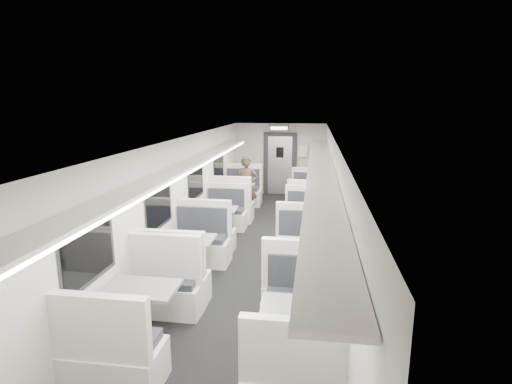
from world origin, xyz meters
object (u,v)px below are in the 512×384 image
(booth_left_a, at_px, (237,198))
(booth_left_b, at_px, (218,223))
(passenger, at_px, (246,187))
(vestibule_door, at_px, (280,164))
(booth_left_c, at_px, (187,259))
(booth_right_d, at_px, (297,333))
(booth_left_d, at_px, (143,314))
(booth_right_a, at_px, (308,200))
(exit_sign, at_px, (279,128))
(booth_right_b, at_px, (306,228))
(booth_right_c, at_px, (303,264))

(booth_left_a, xyz_separation_m, booth_left_b, (0.00, -2.28, -0.04))
(passenger, distance_m, vestibule_door, 2.89)
(booth_left_c, bearing_deg, booth_right_d, -44.42)
(booth_left_b, height_order, booth_left_d, booth_left_d)
(passenger, bearing_deg, booth_right_a, 18.94)
(booth_left_b, xyz_separation_m, exit_sign, (1.00, 4.22, 1.91))
(booth_right_b, bearing_deg, booth_right_c, -90.00)
(booth_right_a, bearing_deg, booth_right_b, -90.00)
(booth_right_d, distance_m, vestibule_door, 9.03)
(booth_right_d, distance_m, exit_sign, 8.73)
(booth_left_b, height_order, booth_right_a, booth_right_a)
(booth_right_c, xyz_separation_m, passenger, (-1.66, 4.11, 0.44))
(booth_left_a, relative_size, exit_sign, 3.74)
(booth_left_a, bearing_deg, booth_right_c, -65.99)
(booth_right_b, height_order, exit_sign, exit_sign)
(booth_left_b, distance_m, booth_right_b, 2.00)
(booth_left_b, height_order, passenger, passenger)
(booth_left_a, height_order, booth_right_d, booth_left_a)
(booth_left_b, height_order, booth_left_c, booth_left_c)
(booth_right_a, relative_size, passenger, 1.27)
(booth_left_b, relative_size, vestibule_door, 0.99)
(booth_left_a, distance_m, booth_left_b, 2.28)
(booth_right_d, bearing_deg, booth_right_a, 90.00)
(booth_right_a, relative_size, exit_sign, 3.44)
(booth_left_b, bearing_deg, booth_left_c, -90.00)
(booth_left_c, height_order, booth_left_d, booth_left_c)
(booth_left_d, bearing_deg, vestibule_door, 83.55)
(booth_left_d, bearing_deg, exit_sign, 83.17)
(exit_sign, bearing_deg, booth_right_b, -77.08)
(booth_right_a, distance_m, booth_right_b, 2.65)
(passenger, bearing_deg, exit_sign, 72.82)
(booth_left_d, distance_m, booth_right_c, 2.78)
(booth_left_b, distance_m, booth_left_c, 2.28)
(booth_right_a, height_order, booth_right_b, booth_right_a)
(booth_left_d, bearing_deg, booth_right_a, 73.25)
(booth_left_b, height_order, vestibule_door, vestibule_door)
(booth_right_d, relative_size, passenger, 1.25)
(booth_right_d, distance_m, passenger, 6.38)
(vestibule_door, bearing_deg, booth_left_b, -101.99)
(booth_right_b, distance_m, exit_sign, 4.86)
(booth_right_a, bearing_deg, booth_right_d, -90.00)
(booth_right_a, relative_size, vestibule_door, 1.02)
(vestibule_door, height_order, exit_sign, exit_sign)
(booth_left_b, distance_m, booth_left_d, 4.13)
(exit_sign, bearing_deg, booth_left_d, -96.83)
(booth_right_a, xyz_separation_m, booth_right_d, (0.00, -6.75, -0.00))
(booth_right_d, xyz_separation_m, vestibule_door, (-1.00, 8.95, 0.66))
(booth_left_a, relative_size, vestibule_door, 1.10)
(booth_left_b, bearing_deg, booth_right_a, 51.48)
(vestibule_door, bearing_deg, booth_right_d, -83.62)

